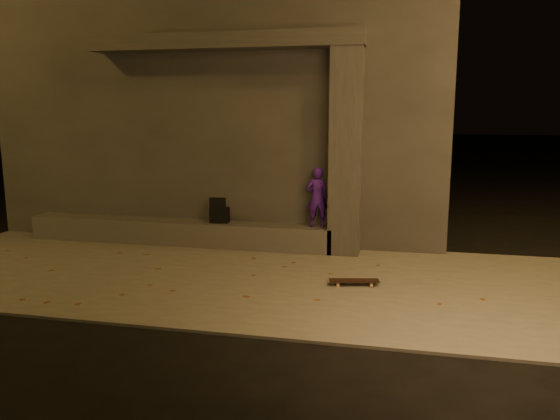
% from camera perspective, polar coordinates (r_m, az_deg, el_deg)
% --- Properties ---
extents(ground, '(120.00, 120.00, 0.00)m').
position_cam_1_polar(ground, '(6.91, -11.20, -11.63)').
color(ground, black).
rests_on(ground, ground).
extents(sidewalk, '(11.00, 4.40, 0.04)m').
position_cam_1_polar(sidewalk, '(8.67, -5.88, -6.80)').
color(sidewalk, '#656159').
rests_on(sidewalk, ground).
extents(building, '(9.00, 5.10, 5.22)m').
position_cam_1_polar(building, '(12.88, -3.99, 10.46)').
color(building, '#3A3835').
rests_on(building, ground).
extents(ledge, '(6.00, 0.55, 0.45)m').
position_cam_1_polar(ledge, '(10.71, -10.59, -2.27)').
color(ledge, '#55514D').
rests_on(ledge, sidewalk).
extents(column, '(0.55, 0.55, 3.60)m').
position_cam_1_polar(column, '(9.68, 6.91, 5.94)').
color(column, '#3A3835').
rests_on(column, sidewalk).
extents(canopy, '(5.00, 0.70, 0.28)m').
position_cam_1_polar(canopy, '(10.23, -5.74, 17.08)').
color(canopy, '#3A3835').
rests_on(canopy, column).
extents(skateboarder, '(0.45, 0.35, 1.09)m').
position_cam_1_polar(skateboarder, '(9.83, 3.91, 1.34)').
color(skateboarder, '#40158E').
rests_on(skateboarder, ledge).
extents(backpack, '(0.37, 0.26, 0.49)m').
position_cam_1_polar(backpack, '(10.33, -6.33, -0.39)').
color(backpack, black).
rests_on(backpack, ledge).
extents(skateboard, '(0.75, 0.33, 0.08)m').
position_cam_1_polar(skateboard, '(8.13, 7.76, -7.37)').
color(skateboard, black).
rests_on(skateboard, sidewalk).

